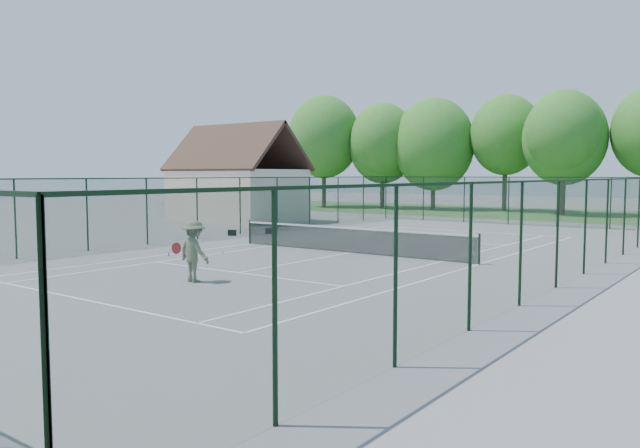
{
  "coord_description": "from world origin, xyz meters",
  "views": [
    {
      "loc": [
        14.02,
        -20.79,
        3.17
      ],
      "look_at": [
        0.0,
        -2.0,
        1.3
      ],
      "focal_mm": 35.0,
      "sensor_mm": 36.0,
      "label": 1
    }
  ],
  "objects": [
    {
      "name": "grass_far",
      "position": [
        0.0,
        30.0,
        0.01
      ],
      "size": [
        80.0,
        16.0,
        0.01
      ],
      "primitive_type": "cube",
      "color": "#3E6D2F",
      "rests_on": "ground"
    },
    {
      "name": "tennis_net",
      "position": [
        0.0,
        0.0,
        0.58
      ],
      "size": [
        11.08,
        0.08,
        1.1
      ],
      "color": "black",
      "rests_on": "ground"
    },
    {
      "name": "sports_bag_b",
      "position": [
        -7.95,
        4.13,
        0.15
      ],
      "size": [
        0.42,
        0.28,
        0.31
      ],
      "primitive_type": "cube",
      "rotation": [
        0.0,
        0.0,
        -0.11
      ],
      "color": "black",
      "rests_on": "ground"
    },
    {
      "name": "ground",
      "position": [
        0.0,
        0.0,
        0.0
      ],
      "size": [
        140.0,
        140.0,
        0.0
      ],
      "primitive_type": "plane",
      "color": "slate",
      "rests_on": "ground"
    },
    {
      "name": "tennis_player",
      "position": [
        0.15,
        -8.4,
        0.92
      ],
      "size": [
        1.66,
        0.95,
        1.83
      ],
      "color": "#5B6145",
      "rests_on": "ground"
    },
    {
      "name": "fence_enclosure",
      "position": [
        0.0,
        0.0,
        1.56
      ],
      "size": [
        18.05,
        36.05,
        3.02
      ],
      "color": "#1B3723",
      "rests_on": "ground"
    },
    {
      "name": "tree_line_far",
      "position": [
        0.0,
        30.0,
        5.99
      ],
      "size": [
        39.4,
        6.4,
        9.7
      ],
      "color": "#3F2B1D",
      "rests_on": "ground"
    },
    {
      "name": "court_lines",
      "position": [
        0.0,
        0.0,
        0.0
      ],
      "size": [
        11.05,
        23.85,
        0.01
      ],
      "color": "white",
      "rests_on": "ground"
    },
    {
      "name": "sports_bag_a",
      "position": [
        -8.83,
        2.21,
        0.15
      ],
      "size": [
        0.44,
        0.35,
        0.31
      ],
      "primitive_type": "cube",
      "rotation": [
        0.0,
        0.0,
        0.34
      ],
      "color": "black",
      "rests_on": "ground"
    },
    {
      "name": "utility_building",
      "position": [
        -16.0,
        10.0,
        3.12
      ],
      "size": [
        8.6,
        6.27,
        6.63
      ],
      "color": "#F4E4C3",
      "rests_on": "ground"
    }
  ]
}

